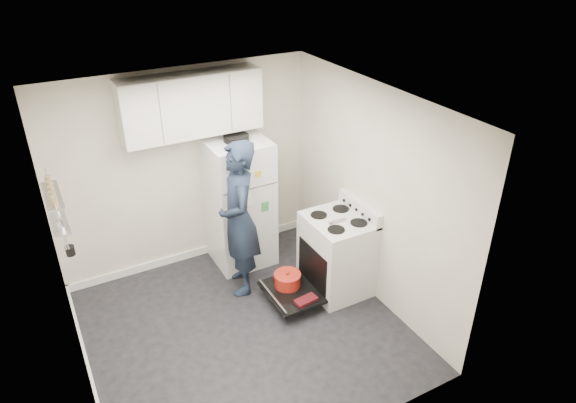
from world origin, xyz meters
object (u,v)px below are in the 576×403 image
open_oven_door (290,286)px  person (239,219)px  electric_range (336,255)px  refrigerator (240,202)px

open_oven_door → person: size_ratio=0.38×
open_oven_door → person: (-0.38, 0.50, 0.74)m
electric_range → person: 1.21m
open_oven_door → person: bearing=127.2°
electric_range → refrigerator: bearing=123.4°
electric_range → refrigerator: size_ratio=0.64×
electric_range → open_oven_door: bearing=174.5°
open_oven_door → refrigerator: bearing=97.6°
electric_range → person: (-0.96, 0.56, 0.47)m
person → electric_range: bearing=75.4°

